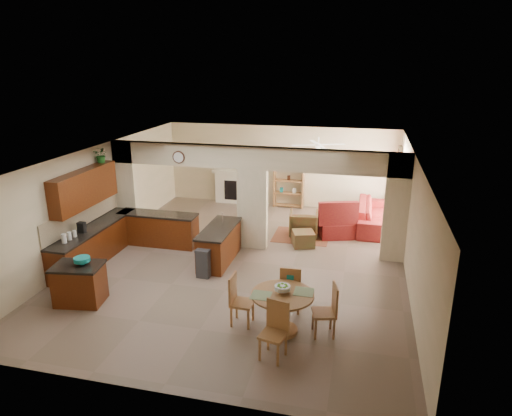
% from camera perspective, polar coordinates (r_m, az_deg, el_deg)
% --- Properties ---
extents(floor, '(10.00, 10.00, 0.00)m').
position_cam_1_polar(floor, '(11.79, -1.60, -6.68)').
color(floor, '#766152').
rests_on(floor, ground).
extents(ceiling, '(10.00, 10.00, 0.00)m').
position_cam_1_polar(ceiling, '(10.92, -1.73, 6.79)').
color(ceiling, white).
rests_on(ceiling, wall_back).
extents(wall_back, '(8.00, 0.00, 8.00)m').
position_cam_1_polar(wall_back, '(15.99, 3.02, 5.24)').
color(wall_back, beige).
rests_on(wall_back, floor).
extents(wall_front, '(8.00, 0.00, 8.00)m').
position_cam_1_polar(wall_front, '(6.99, -12.67, -12.74)').
color(wall_front, beige).
rests_on(wall_front, floor).
extents(wall_left, '(0.00, 10.00, 10.00)m').
position_cam_1_polar(wall_left, '(12.88, -19.12, 1.10)').
color(wall_left, beige).
rests_on(wall_left, floor).
extents(wall_right, '(0.00, 10.00, 10.00)m').
position_cam_1_polar(wall_right, '(10.99, 18.93, -1.71)').
color(wall_right, beige).
rests_on(wall_right, floor).
extents(partition_left_pier, '(0.60, 0.25, 2.80)m').
position_cam_1_polar(partition_left_pier, '(13.55, -15.83, 2.23)').
color(partition_left_pier, beige).
rests_on(partition_left_pier, floor).
extents(partition_center_pier, '(0.80, 0.25, 2.20)m').
position_cam_1_polar(partition_center_pier, '(12.29, -0.44, -0.12)').
color(partition_center_pier, beige).
rests_on(partition_center_pier, floor).
extents(partition_right_pier, '(0.60, 0.25, 2.80)m').
position_cam_1_polar(partition_right_pier, '(11.91, 17.12, -0.03)').
color(partition_right_pier, beige).
rests_on(partition_right_pier, floor).
extents(partition_header, '(8.00, 0.25, 0.60)m').
position_cam_1_polar(partition_header, '(11.93, -0.45, 6.28)').
color(partition_header, beige).
rests_on(partition_header, partition_center_pier).
extents(kitchen_counter, '(2.52, 3.29, 1.48)m').
position_cam_1_polar(kitchen_counter, '(12.60, -16.43, -3.50)').
color(kitchen_counter, '#411507').
rests_on(kitchen_counter, floor).
extents(upper_cabinets, '(0.35, 2.40, 0.90)m').
position_cam_1_polar(upper_cabinets, '(12.00, -20.64, 2.34)').
color(upper_cabinets, '#411507').
rests_on(upper_cabinets, wall_left).
extents(peninsula, '(0.70, 1.85, 0.91)m').
position_cam_1_polar(peninsula, '(11.67, -4.62, -4.56)').
color(peninsula, '#411507').
rests_on(peninsula, floor).
extents(wall_clock, '(0.34, 0.03, 0.34)m').
position_cam_1_polar(wall_clock, '(12.43, -9.66, 6.27)').
color(wall_clock, '#492618').
rests_on(wall_clock, partition_header).
extents(rug, '(1.60, 1.30, 0.01)m').
position_cam_1_polar(rug, '(13.47, 5.68, -3.50)').
color(rug, brown).
rests_on(rug, floor).
extents(fireplace, '(1.60, 0.35, 1.20)m').
position_cam_1_polar(fireplace, '(16.38, -2.64, 2.72)').
color(fireplace, white).
rests_on(fireplace, floor).
extents(shelving_unit, '(1.00, 0.32, 1.80)m').
position_cam_1_polar(shelving_unit, '(15.88, 4.12, 3.27)').
color(shelving_unit, brown).
rests_on(shelving_unit, floor).
extents(window_a, '(0.02, 0.90, 1.90)m').
position_cam_1_polar(window_a, '(13.23, 17.92, 0.75)').
color(window_a, white).
rests_on(window_a, wall_right).
extents(window_b, '(0.02, 0.90, 1.90)m').
position_cam_1_polar(window_b, '(14.86, 17.51, 2.64)').
color(window_b, white).
rests_on(window_b, wall_right).
extents(glazed_door, '(0.02, 0.70, 2.10)m').
position_cam_1_polar(glazed_door, '(14.08, 17.65, 1.17)').
color(glazed_door, white).
rests_on(glazed_door, wall_right).
extents(drape_a_left, '(0.10, 0.28, 2.30)m').
position_cam_1_polar(drape_a_left, '(12.65, 17.91, -0.02)').
color(drape_a_left, '#41201A').
rests_on(drape_a_left, wall_right).
extents(drape_a_right, '(0.10, 0.28, 2.30)m').
position_cam_1_polar(drape_a_right, '(13.80, 17.60, 1.48)').
color(drape_a_right, '#41201A').
rests_on(drape_a_right, wall_right).
extents(drape_b_left, '(0.10, 0.28, 2.30)m').
position_cam_1_polar(drape_b_left, '(14.28, 17.49, 2.03)').
color(drape_b_left, '#41201A').
rests_on(drape_b_left, wall_right).
extents(drape_b_right, '(0.10, 0.28, 2.30)m').
position_cam_1_polar(drape_b_right, '(15.44, 17.24, 3.22)').
color(drape_b_right, '#41201A').
rests_on(drape_b_right, wall_right).
extents(ceiling_fan, '(1.00, 1.00, 0.10)m').
position_cam_1_polar(ceiling_fan, '(13.61, 7.81, 7.84)').
color(ceiling_fan, white).
rests_on(ceiling_fan, ceiling).
extents(kitchen_island, '(1.10, 0.86, 0.87)m').
position_cam_1_polar(kitchen_island, '(10.42, -21.19, -8.82)').
color(kitchen_island, '#411507').
rests_on(kitchen_island, floor).
extents(teal_bowl, '(0.34, 0.34, 0.16)m').
position_cam_1_polar(teal_bowl, '(10.21, -20.91, -6.19)').
color(teal_bowl, '#127F7F').
rests_on(teal_bowl, kitchen_island).
extents(trash_can, '(0.32, 0.28, 0.65)m').
position_cam_1_polar(trash_can, '(10.94, -6.55, -6.98)').
color(trash_can, '#2F2E31').
rests_on(trash_can, floor).
extents(dining_table, '(1.18, 1.18, 0.80)m').
position_cam_1_polar(dining_table, '(8.74, 3.31, -12.23)').
color(dining_table, brown).
rests_on(dining_table, floor).
extents(fruit_bowl, '(0.29, 0.29, 0.16)m').
position_cam_1_polar(fruit_bowl, '(8.61, 3.32, -10.02)').
color(fruit_bowl, '#58AD25').
rests_on(fruit_bowl, dining_table).
extents(sofa, '(2.67, 1.06, 0.78)m').
position_cam_1_polar(sofa, '(14.47, 14.71, -0.87)').
color(sofa, maroon).
rests_on(sofa, floor).
extents(chaise, '(1.37, 1.23, 0.45)m').
position_cam_1_polar(chaise, '(13.63, 10.23, -2.45)').
color(chaise, maroon).
rests_on(chaise, floor).
extents(armchair, '(0.90, 0.92, 0.76)m').
position_cam_1_polar(armchair, '(13.38, 5.97, -1.96)').
color(armchair, maroon).
rests_on(armchair, floor).
extents(ottoman, '(0.73, 0.73, 0.42)m').
position_cam_1_polar(ottoman, '(12.74, 5.92, -3.83)').
color(ottoman, maroon).
rests_on(ottoman, floor).
extents(plant, '(0.38, 0.33, 0.42)m').
position_cam_1_polar(plant, '(12.58, -18.77, 6.30)').
color(plant, '#194E14').
rests_on(plant, upper_cabinets).
extents(chair_north, '(0.45, 0.45, 1.02)m').
position_cam_1_polar(chair_north, '(9.36, 4.34, -9.87)').
color(chair_north, brown).
rests_on(chair_north, floor).
extents(chair_east, '(0.51, 0.51, 1.02)m').
position_cam_1_polar(chair_east, '(8.73, 9.08, -12.26)').
color(chair_east, brown).
rests_on(chair_east, floor).
extents(chair_south, '(0.50, 0.50, 1.02)m').
position_cam_1_polar(chair_south, '(8.09, 2.43, -14.68)').
color(chair_south, brown).
rests_on(chair_south, floor).
extents(chair_west, '(0.44, 0.43, 1.02)m').
position_cam_1_polar(chair_west, '(8.97, -2.26, -11.15)').
color(chair_west, brown).
rests_on(chair_west, floor).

